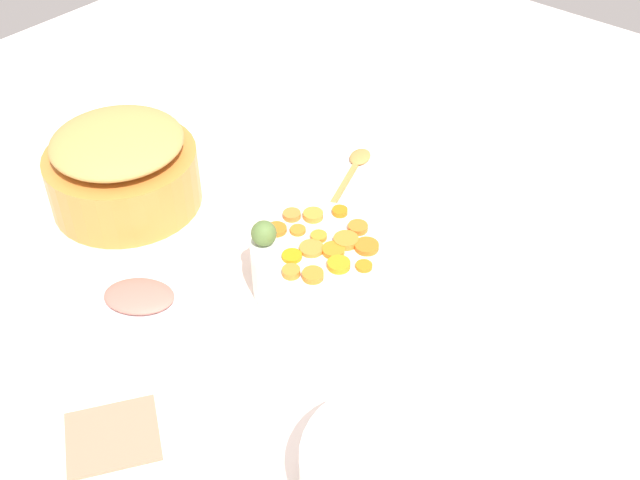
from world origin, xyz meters
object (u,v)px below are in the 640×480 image
at_px(metal_pot, 124,178).
at_px(ham_plate, 152,298).
at_px(serving_bowl_carrots, 320,266).
at_px(wooden_spoon, 351,172).
at_px(casserole_dish, 386,474).

xyz_separation_m(metal_pot, ham_plate, (0.14, 0.24, -0.05)).
relative_size(serving_bowl_carrots, ham_plate, 1.10).
bearing_deg(wooden_spoon, metal_pot, -38.25).
xyz_separation_m(wooden_spoon, casserole_dish, (0.52, 0.46, 0.04)).
height_order(metal_pot, wooden_spoon, metal_pot).
relative_size(serving_bowl_carrots, metal_pot, 0.81).
relative_size(metal_pot, ham_plate, 1.36).
bearing_deg(ham_plate, serving_bowl_carrots, 137.47).
xyz_separation_m(wooden_spoon, ham_plate, (0.48, -0.03, 0.00)).
bearing_deg(metal_pot, ham_plate, 58.39).
relative_size(metal_pot, wooden_spoon, 1.03).
height_order(serving_bowl_carrots, metal_pot, metal_pot).
height_order(serving_bowl_carrots, ham_plate, serving_bowl_carrots).
relative_size(wooden_spoon, ham_plate, 1.33).
relative_size(metal_pot, casserole_dish, 1.27).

